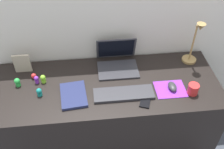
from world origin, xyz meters
name	(u,v)px	position (x,y,z in m)	size (l,w,h in m)	color
ground_plane	(108,143)	(0.00, 0.00, 0.00)	(6.00, 6.00, 0.00)	#474C56
back_wall	(103,60)	(0.00, 0.35, 0.69)	(2.82, 0.05, 1.37)	silver
desk	(107,117)	(0.00, 0.00, 0.37)	(1.62, 0.62, 0.74)	black
laptop	(117,60)	(0.10, 0.20, 0.79)	(0.30, 0.27, 0.21)	#333338
keyboard	(124,94)	(0.11, -0.11, 0.75)	(0.41, 0.13, 0.02)	#333338
mousepad	(170,89)	(0.44, -0.10, 0.74)	(0.21, 0.17, 0.00)	purple
mouse	(172,87)	(0.45, -0.09, 0.76)	(0.06, 0.10, 0.03)	#333338
cell_phone	(146,100)	(0.24, -0.19, 0.74)	(0.06, 0.13, 0.01)	black
desk_lamp	(194,44)	(0.67, 0.18, 0.91)	(0.11, 0.14, 0.36)	#A5844C
notebook_pad	(73,95)	(-0.23, -0.09, 0.75)	(0.17, 0.24, 0.02)	navy
picture_frame	(22,64)	(-0.60, 0.21, 0.81)	(0.12, 0.02, 0.15)	#B2A58C
coffee_mug	(193,89)	(0.58, -0.15, 0.78)	(0.07, 0.07, 0.08)	red
toy_figurine_red	(34,76)	(-0.52, 0.12, 0.76)	(0.04, 0.04, 0.04)	red
toy_figurine_lime	(43,79)	(-0.45, 0.07, 0.77)	(0.04, 0.04, 0.06)	#8CDB33
toy_figurine_purple	(36,79)	(-0.49, 0.07, 0.77)	(0.03, 0.03, 0.06)	purple
toy_figurine_teal	(39,92)	(-0.46, -0.06, 0.77)	(0.04, 0.04, 0.06)	teal
toy_figurine_green	(17,82)	(-0.62, 0.05, 0.77)	(0.04, 0.04, 0.06)	green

